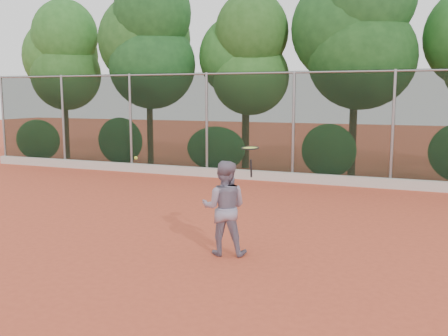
% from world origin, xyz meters
% --- Properties ---
extents(ground, '(80.00, 80.00, 0.00)m').
position_xyz_m(ground, '(0.00, 0.00, 0.00)').
color(ground, '#C94C2F').
rests_on(ground, ground).
extents(concrete_curb, '(24.00, 0.20, 0.30)m').
position_xyz_m(concrete_curb, '(0.00, 6.82, 0.15)').
color(concrete_curb, beige).
rests_on(concrete_curb, ground).
extents(tennis_player, '(0.92, 0.79, 1.65)m').
position_xyz_m(tennis_player, '(0.68, -0.71, 0.82)').
color(tennis_player, gray).
rests_on(tennis_player, ground).
extents(chainlink_fence, '(24.09, 0.09, 3.50)m').
position_xyz_m(chainlink_fence, '(-0.00, 7.00, 1.86)').
color(chainlink_fence, black).
rests_on(chainlink_fence, ground).
extents(foliage_backdrop, '(23.70, 3.63, 7.55)m').
position_xyz_m(foliage_backdrop, '(-0.55, 8.98, 4.40)').
color(foliage_backdrop, '#44291A').
rests_on(foliage_backdrop, ground).
extents(tennis_racket, '(0.35, 0.35, 0.52)m').
position_xyz_m(tennis_racket, '(1.16, -0.74, 1.85)').
color(tennis_racket, black).
rests_on(tennis_racket, ground).
extents(tennis_ball_in_flight, '(0.06, 0.06, 0.06)m').
position_xyz_m(tennis_ball_in_flight, '(-1.03, -0.77, 1.62)').
color(tennis_ball_in_flight, '#C9DE32').
rests_on(tennis_ball_in_flight, ground).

